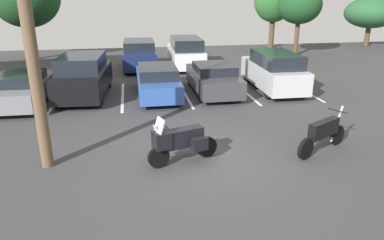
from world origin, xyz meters
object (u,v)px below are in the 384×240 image
object	(u,v)px
car_grey	(23,88)
motorcycle_second	(324,133)
car_silver	(274,71)
car_far_white	(186,52)
car_far_navy	(139,55)
car_charcoal	(213,79)
car_black	(84,77)
car_blue	(157,81)
motorcycle_touring	(181,141)

from	to	relation	value
car_grey	motorcycle_second	bearing A→B (deg)	-33.75
car_silver	car_far_white	world-z (taller)	car_far_white
car_far_navy	car_far_white	xyz separation A→B (m)	(2.88, 0.14, 0.03)
car_charcoal	car_far_navy	bearing A→B (deg)	117.63
car_black	car_silver	distance (m)	8.89
car_grey	car_blue	xyz separation A→B (m)	(5.73, 0.27, 0.02)
car_silver	car_grey	bearing A→B (deg)	-177.98
car_blue	car_far_navy	xyz separation A→B (m)	(-0.61, 6.17, 0.19)
car_grey	car_black	size ratio (longest dim) A/B	1.02
car_black	car_far_white	bearing A→B (deg)	47.23
car_black	car_blue	bearing A→B (deg)	-5.50
car_grey	car_silver	distance (m)	11.36
car_charcoal	car_far_navy	xyz separation A→B (m)	(-3.22, 6.15, 0.20)
car_grey	car_charcoal	world-z (taller)	car_charcoal
motorcycle_touring	car_charcoal	distance (m)	7.53
motorcycle_second	car_blue	world-z (taller)	car_blue
car_silver	car_far_white	distance (m)	7.02
motorcycle_second	car_blue	size ratio (longest dim) A/B	0.43
car_far_navy	car_far_white	world-z (taller)	car_far_white
motorcycle_second	car_black	world-z (taller)	car_black
car_black	car_blue	world-z (taller)	car_black
car_blue	car_far_navy	world-z (taller)	car_far_navy
motorcycle_second	car_far_navy	xyz separation A→B (m)	(-4.98, 13.20, 0.30)
car_blue	car_silver	world-z (taller)	car_silver
motorcycle_second	car_far_white	bearing A→B (deg)	98.95
motorcycle_second	car_grey	world-z (taller)	car_grey
car_black	car_charcoal	world-z (taller)	car_black
car_blue	car_far_white	bearing A→B (deg)	70.16
car_grey	car_far_white	bearing A→B (deg)	39.39
car_far_navy	motorcycle_touring	bearing A→B (deg)	-87.04
motorcycle_touring	car_black	distance (m)	8.12
car_far_navy	car_blue	bearing A→B (deg)	-84.38
car_charcoal	car_far_white	world-z (taller)	car_far_white
car_blue	car_far_white	world-z (taller)	car_far_white
motorcycle_touring	car_charcoal	world-z (taller)	motorcycle_touring
car_black	car_charcoal	distance (m)	5.89
car_black	car_far_white	size ratio (longest dim) A/B	0.96
motorcycle_second	car_blue	bearing A→B (deg)	121.93
car_grey	car_far_navy	world-z (taller)	car_far_navy
motorcycle_touring	car_blue	world-z (taller)	motorcycle_touring
car_grey	car_far_white	size ratio (longest dim) A/B	0.98
car_silver	car_far_white	bearing A→B (deg)	118.43
motorcycle_touring	motorcycle_second	size ratio (longest dim) A/B	1.00
car_far_navy	car_far_white	size ratio (longest dim) A/B	0.90
car_charcoal	motorcycle_touring	bearing A→B (deg)	-109.66
car_grey	car_silver	size ratio (longest dim) A/B	0.99
car_charcoal	car_silver	distance (m)	3.02
car_black	car_silver	xyz separation A→B (m)	(8.89, -0.18, -0.03)
car_blue	car_far_navy	distance (m)	6.20
motorcycle_touring	car_silver	distance (m)	9.10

